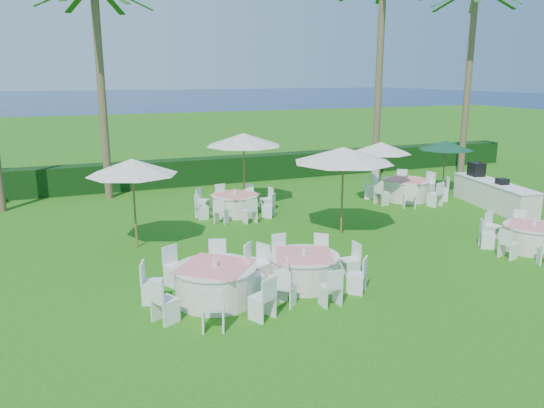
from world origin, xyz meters
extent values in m
plane|color=#266311|center=(0.00, 0.00, 0.00)|extent=(120.00, 120.00, 0.00)
cube|color=black|center=(0.00, 12.00, 0.60)|extent=(34.00, 1.00, 1.20)
plane|color=#071746|center=(0.00, 102.00, 0.00)|extent=(260.00, 260.00, 0.00)
cylinder|color=silver|center=(-3.64, -1.12, 0.40)|extent=(1.82, 1.82, 0.79)
cylinder|color=silver|center=(-3.64, -1.12, 0.80)|extent=(1.90, 1.90, 0.03)
cube|color=pink|center=(-3.64, -1.12, 0.83)|extent=(2.07, 2.07, 0.01)
cylinder|color=silver|center=(-3.64, -1.12, 0.91)|extent=(0.13, 0.13, 0.17)
cube|color=white|center=(-2.37, -0.47, 0.47)|extent=(0.60, 0.60, 0.95)
cube|color=white|center=(-3.20, 0.24, 0.47)|extent=(0.56, 0.56, 0.95)
cube|color=white|center=(-4.28, 0.15, 0.47)|extent=(0.60, 0.60, 0.95)
cube|color=white|center=(-4.99, -0.68, 0.47)|extent=(0.56, 0.56, 0.95)
cube|color=white|center=(-4.91, -1.76, 0.47)|extent=(0.60, 0.60, 0.95)
cube|color=white|center=(-4.08, -2.47, 0.47)|extent=(0.56, 0.56, 0.95)
cube|color=white|center=(-2.99, -2.38, 0.47)|extent=(0.60, 0.60, 0.95)
cube|color=white|center=(-2.29, -1.56, 0.47)|extent=(0.56, 0.56, 0.95)
cylinder|color=silver|center=(-1.38, -1.01, 0.36)|extent=(1.68, 1.68, 0.73)
cylinder|color=silver|center=(-1.38, -1.01, 0.74)|extent=(1.75, 1.75, 0.03)
cube|color=pink|center=(-1.38, -1.01, 0.76)|extent=(1.75, 1.75, 0.01)
cylinder|color=silver|center=(-1.38, -1.01, 0.85)|extent=(0.12, 0.12, 0.16)
cube|color=white|center=(-0.48, -0.06, 0.44)|extent=(0.58, 0.58, 0.87)
cube|color=white|center=(-1.41, 0.30, 0.44)|extent=(0.42, 0.42, 0.87)
cube|color=white|center=(-2.33, -0.11, 0.44)|extent=(0.58, 0.58, 0.87)
cube|color=white|center=(-2.69, -1.05, 0.44)|extent=(0.42, 0.42, 0.87)
cube|color=white|center=(-2.28, -1.96, 0.44)|extent=(0.58, 0.58, 0.87)
cube|color=white|center=(-1.35, -2.33, 0.44)|extent=(0.42, 0.42, 0.87)
cube|color=white|center=(-0.43, -1.92, 0.44)|extent=(0.58, 0.58, 0.87)
cube|color=white|center=(-0.07, -0.98, 0.44)|extent=(0.42, 0.42, 0.87)
cylinder|color=silver|center=(5.98, -1.12, 0.35)|extent=(1.62, 1.62, 0.70)
cylinder|color=silver|center=(5.98, -1.12, 0.71)|extent=(1.69, 1.69, 0.03)
cube|color=pink|center=(5.98, -1.12, 0.74)|extent=(1.83, 1.83, 0.01)
cylinder|color=silver|center=(5.98, -1.12, 0.82)|extent=(0.11, 0.11, 0.15)
cube|color=white|center=(6.64, -0.04, 0.42)|extent=(0.54, 0.54, 0.84)
cube|color=white|center=(5.68, 0.11, 0.42)|extent=(0.47, 0.47, 0.84)
cube|color=white|center=(4.90, -0.46, 0.42)|extent=(0.54, 0.54, 0.84)
cube|color=white|center=(4.75, -1.42, 0.42)|extent=(0.47, 0.47, 0.84)
cylinder|color=silver|center=(-0.84, 6.01, 0.36)|extent=(1.66, 1.66, 0.72)
cylinder|color=silver|center=(-0.84, 6.01, 0.73)|extent=(1.72, 1.72, 0.03)
cube|color=pink|center=(-0.84, 6.01, 0.75)|extent=(1.80, 1.80, 0.01)
cylinder|color=silver|center=(-0.84, 6.01, 0.84)|extent=(0.11, 0.11, 0.15)
cube|color=white|center=(0.45, 6.13, 0.43)|extent=(0.44, 0.44, 0.86)
cube|color=white|center=(-0.01, 7.00, 0.43)|extent=(0.57, 0.57, 0.86)
cube|color=white|center=(-0.95, 7.30, 0.43)|extent=(0.44, 0.44, 0.86)
cube|color=white|center=(-1.83, 6.84, 0.43)|extent=(0.57, 0.57, 0.86)
cube|color=white|center=(-2.13, 5.89, 0.43)|extent=(0.44, 0.44, 0.86)
cube|color=white|center=(-1.67, 5.02, 0.43)|extent=(0.57, 0.57, 0.86)
cube|color=white|center=(-0.72, 4.72, 0.43)|extent=(0.44, 0.44, 0.86)
cube|color=white|center=(0.16, 5.18, 0.43)|extent=(0.57, 0.57, 0.86)
cylinder|color=silver|center=(6.41, 5.66, 0.40)|extent=(1.85, 1.85, 0.80)
cylinder|color=silver|center=(6.41, 5.66, 0.81)|extent=(1.93, 1.93, 0.03)
cube|color=pink|center=(6.41, 5.66, 0.84)|extent=(2.10, 2.10, 0.01)
cylinder|color=silver|center=(6.41, 5.66, 0.92)|extent=(0.13, 0.13, 0.17)
cube|color=white|center=(7.81, 6.04, 0.48)|extent=(0.55, 0.55, 0.96)
cube|color=white|center=(7.13, 6.92, 0.48)|extent=(0.61, 0.61, 0.96)
cube|color=white|center=(6.04, 7.06, 0.48)|extent=(0.55, 0.55, 0.96)
cube|color=white|center=(5.16, 6.38, 0.48)|extent=(0.61, 0.61, 0.96)
cube|color=white|center=(5.02, 5.28, 0.48)|extent=(0.55, 0.55, 0.96)
cube|color=white|center=(5.70, 4.40, 0.48)|extent=(0.61, 0.61, 0.96)
cube|color=white|center=(6.79, 4.26, 0.48)|extent=(0.55, 0.55, 0.96)
cube|color=white|center=(7.67, 4.94, 0.48)|extent=(0.61, 0.61, 0.96)
cylinder|color=brown|center=(-4.76, 3.44, 1.28)|extent=(0.06, 0.06, 2.57)
cone|color=silver|center=(-4.76, 3.44, 2.44)|extent=(2.63, 2.63, 0.46)
sphere|color=brown|center=(-4.76, 3.44, 2.60)|extent=(0.10, 0.10, 0.10)
cylinder|color=brown|center=(1.58, 2.40, 1.35)|extent=(0.07, 0.07, 2.71)
cone|color=silver|center=(1.58, 2.40, 2.57)|extent=(3.20, 3.20, 0.49)
sphere|color=brown|center=(1.58, 2.40, 2.74)|extent=(0.11, 0.11, 0.11)
cylinder|color=brown|center=(-0.06, 7.23, 1.36)|extent=(0.07, 0.07, 2.73)
cone|color=silver|center=(-0.06, 7.23, 2.59)|extent=(2.95, 2.95, 0.49)
sphere|color=brown|center=(-0.06, 7.23, 2.76)|extent=(0.11, 0.11, 0.11)
cylinder|color=brown|center=(4.92, 5.34, 1.19)|extent=(0.06, 0.06, 2.38)
cone|color=silver|center=(4.92, 5.34, 2.26)|extent=(2.34, 2.34, 0.43)
sphere|color=brown|center=(4.92, 5.34, 2.41)|extent=(0.10, 0.10, 0.10)
cylinder|color=brown|center=(8.84, 6.31, 1.08)|extent=(0.05, 0.05, 2.16)
cone|color=#114029|center=(8.84, 6.31, 2.05)|extent=(2.35, 2.35, 0.39)
sphere|color=brown|center=(8.84, 6.31, 2.18)|extent=(0.09, 0.09, 0.09)
cube|color=silver|center=(8.72, 3.22, 0.49)|extent=(1.63, 4.40, 0.97)
cube|color=white|center=(8.72, 3.22, 0.99)|extent=(1.70, 4.46, 0.04)
cube|color=black|center=(8.95, 4.49, 1.28)|extent=(0.59, 0.67, 0.54)
cube|color=black|center=(8.64, 2.80, 1.12)|extent=(0.44, 0.44, 0.22)
imported|color=gray|center=(9.04, 4.45, 0.79)|extent=(0.68, 0.58, 1.59)
cylinder|color=brown|center=(-4.88, 10.56, 4.23)|extent=(0.32, 0.32, 8.46)
cylinder|color=brown|center=(7.40, 9.53, 4.68)|extent=(0.32, 0.32, 9.35)
cylinder|color=brown|center=(12.19, 9.01, 4.53)|extent=(0.32, 0.32, 9.05)
cube|color=#1A5415|center=(12.88, 9.86, 8.56)|extent=(1.61, 1.89, 1.00)
camera|label=1|loc=(-6.66, -12.01, 5.02)|focal=35.00mm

